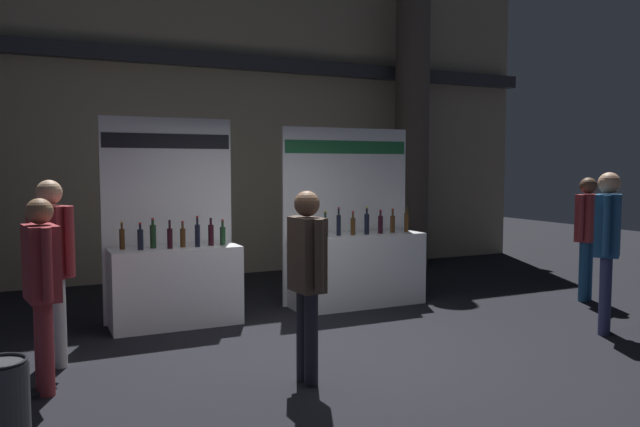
% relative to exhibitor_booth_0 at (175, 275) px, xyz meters
% --- Properties ---
extents(ground_plane, '(27.14, 27.14, 0.00)m').
position_rel_exhibitor_booth_0_xyz_m(ground_plane, '(1.09, -1.93, -0.61)').
color(ground_plane, black).
extents(hall_colonnade, '(13.57, 1.22, 6.73)m').
position_rel_exhibitor_booth_0_xyz_m(hall_colonnade, '(1.09, 3.07, 2.69)').
color(hall_colonnade, gray).
rests_on(hall_colonnade, ground_plane).
extents(exhibitor_booth_0, '(1.60, 0.66, 2.51)m').
position_rel_exhibitor_booth_0_xyz_m(exhibitor_booth_0, '(0.00, 0.00, 0.00)').
color(exhibitor_booth_0, white).
rests_on(exhibitor_booth_0, ground_plane).
extents(exhibitor_booth_1, '(1.94, 0.66, 2.45)m').
position_rel_exhibitor_booth_0_xyz_m(exhibitor_booth_1, '(2.50, 0.01, 0.01)').
color(exhibitor_booth_1, white).
rests_on(exhibitor_booth_1, ground_plane).
extents(trash_bin, '(0.36, 0.36, 0.64)m').
position_rel_exhibitor_booth_0_xyz_m(trash_bin, '(-1.77, -2.92, -0.28)').
color(trash_bin, '#38383D').
rests_on(trash_bin, ground_plane).
extents(visitor_0, '(0.42, 0.43, 1.79)m').
position_rel_exhibitor_booth_0_xyz_m(visitor_0, '(-1.39, -1.09, 0.47)').
color(visitor_0, silver).
rests_on(visitor_0, ground_plane).
extents(visitor_3, '(0.24, 0.52, 1.70)m').
position_rel_exhibitor_booth_0_xyz_m(visitor_3, '(0.62, -2.54, 0.40)').
color(visitor_3, '#23232D').
rests_on(visitor_3, ground_plane).
extents(visitor_4, '(0.30, 0.60, 1.65)m').
position_rel_exhibitor_booth_0_xyz_m(visitor_4, '(-1.49, -1.80, 0.39)').
color(visitor_4, maroon).
rests_on(visitor_4, ground_plane).
extents(visitor_5, '(0.48, 0.32, 1.76)m').
position_rel_exhibitor_booth_0_xyz_m(visitor_5, '(5.59, -1.17, 0.44)').
color(visitor_5, navy).
rests_on(visitor_5, ground_plane).
extents(visitor_6, '(0.45, 0.43, 1.85)m').
position_rel_exhibitor_booth_0_xyz_m(visitor_6, '(4.38, -2.51, 0.52)').
color(visitor_6, navy).
rests_on(visitor_6, ground_plane).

